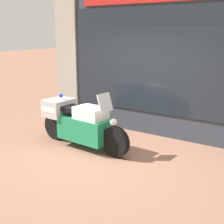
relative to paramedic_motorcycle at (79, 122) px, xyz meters
name	(u,v)px	position (x,y,z in m)	size (l,w,h in m)	color
ground_plane	(103,157)	(0.80, -0.23, -0.54)	(60.00, 60.00, 0.00)	#8E604C
shop_building	(139,61)	(0.45, 1.76, 1.17)	(5.69, 0.55, 3.41)	#333842
window_display	(161,113)	(1.07, 1.80, -0.04)	(4.53, 0.30, 2.13)	slate
paramedic_motorcycle	(79,122)	(0.00, 0.00, 0.00)	(2.33, 0.67, 1.24)	black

